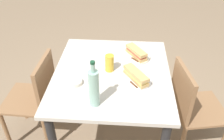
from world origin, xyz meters
TOP-DOWN VIEW (x-y plane):
  - ground_plane at (0.00, 0.00)m, footprint 8.00×8.00m
  - dining_table at (0.00, 0.00)m, footprint 1.01×0.89m
  - chair_far at (-0.00, 0.64)m, footprint 0.41×0.41m
  - chair_near at (-0.03, -0.64)m, footprint 0.47×0.47m
  - plate_near at (-0.10, -0.18)m, footprint 0.24×0.24m
  - baguette_sandwich_near at (-0.10, -0.18)m, footprint 0.23×0.19m
  - knife_near at (-0.14, -0.14)m, footprint 0.15×0.12m
  - plate_far at (0.23, -0.19)m, footprint 0.24×0.24m
  - baguette_sandwich_far at (0.23, -0.19)m, footprint 0.22×0.18m
  - knife_far at (0.19, -0.15)m, footprint 0.14×0.13m
  - water_bottle at (-0.36, 0.09)m, footprint 0.07×0.07m
  - beer_glass at (0.03, 0.02)m, footprint 0.07×0.07m
  - olive_bowl at (-0.16, 0.26)m, footprint 0.10×0.10m
  - paper_napkin at (0.30, 0.08)m, footprint 0.18×0.18m

SIDE VIEW (x-z plane):
  - ground_plane at x=0.00m, z-range 0.00..0.00m
  - chair_far at x=0.00m, z-range 0.06..0.91m
  - chair_near at x=-0.03m, z-range 0.06..0.91m
  - dining_table at x=0.00m, z-range 0.26..1.02m
  - paper_napkin at x=0.30m, z-range 0.76..0.77m
  - plate_near at x=-0.10m, z-range 0.76..0.78m
  - plate_far at x=0.23m, z-range 0.76..0.78m
  - olive_bowl at x=-0.16m, z-range 0.76..0.79m
  - knife_near at x=-0.14m, z-range 0.78..0.79m
  - knife_far at x=0.19m, z-range 0.78..0.79m
  - baguette_sandwich_near at x=-0.10m, z-range 0.78..0.85m
  - baguette_sandwich_far at x=0.23m, z-range 0.78..0.85m
  - beer_glass at x=0.03m, z-range 0.76..0.90m
  - water_bottle at x=-0.36m, z-range 0.73..1.07m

